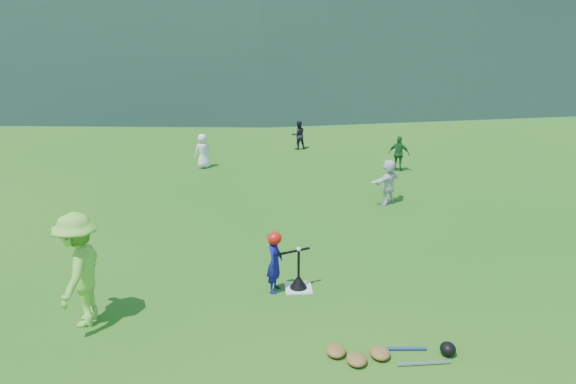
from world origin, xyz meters
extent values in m
plane|color=#185C15|center=(0.00, 0.00, 0.00)|extent=(120.00, 120.00, 0.00)
cube|color=silver|center=(0.00, 0.00, 0.01)|extent=(0.45, 0.45, 0.02)
sphere|color=white|center=(0.00, 0.00, 0.74)|extent=(0.08, 0.08, 0.08)
imported|color=navy|center=(-0.41, -0.04, 0.52)|extent=(0.36, 0.44, 1.05)
imported|color=#7ED43E|center=(-3.34, -0.83, 0.89)|extent=(0.76, 1.20, 1.77)
imported|color=white|center=(-2.14, 7.55, 0.51)|extent=(0.59, 0.50, 1.02)
imported|color=black|center=(0.86, 9.57, 0.48)|extent=(0.54, 0.46, 0.96)
imported|color=#1C5E27|center=(3.51, 6.82, 0.51)|extent=(0.65, 0.49, 1.03)
imported|color=white|center=(2.54, 4.11, 0.55)|extent=(1.00, 0.90, 1.10)
cone|color=black|center=(0.00, 0.00, 0.11)|extent=(0.30, 0.30, 0.18)
cylinder|color=black|center=(0.00, 0.00, 0.45)|extent=(0.04, 0.04, 0.50)
ellipsoid|color=red|center=(-0.41, -0.04, 0.97)|extent=(0.24, 0.26, 0.22)
cylinder|color=black|center=(-0.11, -0.01, 0.70)|extent=(0.60, 0.23, 0.07)
ellipsoid|color=olive|center=(0.60, -2.15, 0.06)|extent=(0.28, 0.34, 0.13)
ellipsoid|color=olive|center=(0.95, -2.03, 0.06)|extent=(0.28, 0.34, 0.13)
ellipsoid|color=olive|center=(0.35, -1.93, 0.06)|extent=(0.28, 0.34, 0.13)
cylinder|color=silver|center=(1.50, -2.25, 0.03)|extent=(0.72, 0.07, 0.06)
cylinder|color=#263FA5|center=(1.30, -1.90, 0.03)|extent=(0.68, 0.09, 0.05)
ellipsoid|color=black|center=(1.90, -2.05, 0.09)|extent=(0.22, 0.24, 0.19)
cube|color=gray|center=(0.00, 28.00, 0.60)|extent=(70.00, 0.03, 1.20)
cube|color=yellow|center=(0.00, 28.00, 1.24)|extent=(70.00, 0.08, 0.08)
cylinder|color=gray|center=(0.00, 28.00, 0.60)|extent=(0.07, 0.07, 1.30)
cylinder|color=#382314|center=(-12.80, 33.50, 1.89)|extent=(0.56, 0.56, 3.78)
cylinder|color=#382314|center=(-8.00, 35.00, 2.19)|extent=(0.56, 0.56, 4.38)
cylinder|color=#382314|center=(-3.20, 32.00, 1.61)|extent=(0.56, 0.56, 3.22)
cylinder|color=#382314|center=(1.60, 33.50, 1.91)|extent=(0.56, 0.56, 3.81)
cylinder|color=#382314|center=(6.40, 35.00, 2.20)|extent=(0.56, 0.56, 4.41)
cylinder|color=#382314|center=(11.20, 32.00, 1.63)|extent=(0.56, 0.56, 3.25)
cylinder|color=#382314|center=(16.00, 33.50, 1.92)|extent=(0.56, 0.56, 3.85)
cylinder|color=#382314|center=(20.80, 35.00, 2.22)|extent=(0.56, 0.56, 4.44)
camera|label=1|loc=(-0.79, -8.53, 4.66)|focal=35.00mm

